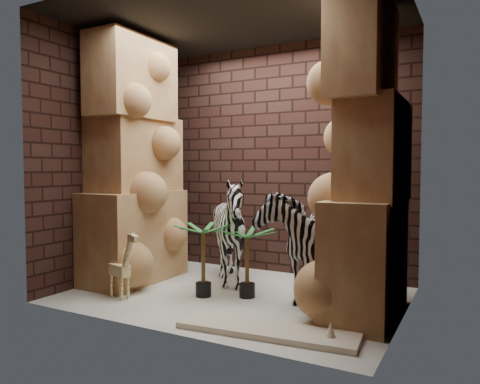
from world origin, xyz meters
The scene contains 14 objects.
floor centered at (0.00, 0.00, 0.00)m, with size 3.50×3.50×0.00m, color white.
ceiling centered at (0.00, 0.00, 3.00)m, with size 3.50×3.50×0.00m, color black.
wall_back centered at (0.00, 1.25, 1.50)m, with size 3.50×3.50×0.00m, color black.
wall_front centered at (0.00, -1.25, 1.50)m, with size 3.50×3.50×0.00m, color black.
wall_left centered at (-1.75, 0.00, 1.50)m, with size 3.00×3.00×0.00m, color black.
wall_right centered at (1.75, 0.00, 1.50)m, with size 3.00×3.00×0.00m, color black.
rock_pillar_left centered at (-1.40, 0.00, 1.50)m, with size 0.68×1.30×3.00m, color tan, non-canonical shape.
rock_pillar_right centered at (1.42, 0.00, 1.50)m, with size 0.58×1.25×3.00m, color tan, non-canonical shape.
zebra_right centered at (0.69, 0.26, 0.70)m, with size 0.63×1.18×1.39m, color white.
zebra_left centered at (-0.22, 0.33, 0.58)m, with size 1.02×1.27×1.15m, color white.
giraffe_toy centered at (-1.02, -0.68, 0.39)m, with size 0.40×0.13×0.77m, color #FBE49C, non-canonical shape.
palm_front centered at (0.17, 0.00, 0.38)m, with size 0.36×0.36×0.75m, color #196B1C, non-canonical shape.
palm_back centered at (-0.27, -0.20, 0.40)m, with size 0.36×0.36×0.80m, color #196B1C, non-canonical shape.
surfboard centered at (0.80, -0.87, 0.03)m, with size 1.54×0.38×0.05m, color #F4E5C2.
Camera 1 is at (2.35, -4.23, 1.38)m, focal length 33.58 mm.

